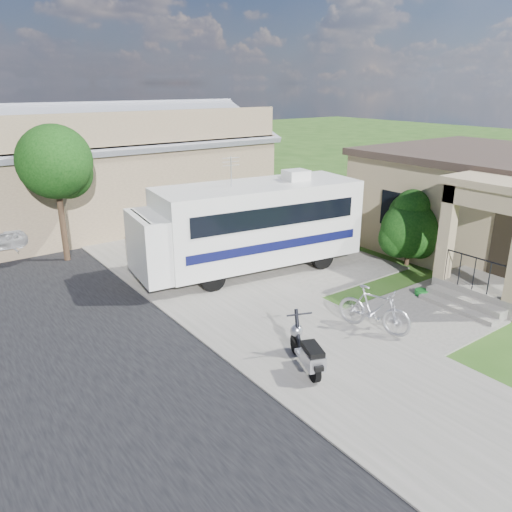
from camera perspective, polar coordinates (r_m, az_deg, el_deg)
ground at (r=12.69m, az=8.60°, el=-8.12°), size 120.00×120.00×0.00m
sidewalk_slab at (r=20.08m, az=-13.92°, el=1.97°), size 4.00×80.00×0.06m
driveway_slab at (r=16.69m, az=1.49°, el=-0.99°), size 7.00×6.00×0.05m
walk_slab at (r=14.27m, az=20.16°, el=-5.85°), size 4.00×3.00×0.05m
house at (r=19.78m, az=24.65°, el=5.76°), size 9.47×7.80×3.54m
warehouse at (r=23.62m, az=-15.85°, el=9.22°), size 12.50×8.40×5.04m
street_tree_a at (r=17.68m, az=-21.71°, el=9.62°), size 2.44×2.40×4.58m
motorhome at (r=15.74m, az=-0.63°, el=3.72°), size 7.43×3.19×3.69m
shrub at (r=17.19m, az=17.16°, el=3.25°), size 2.09×1.99×2.56m
scooter at (r=10.62m, az=5.86°, el=-10.83°), size 0.86×1.57×1.07m
bicycle at (r=12.43m, az=13.33°, el=-6.19°), size 1.07×1.93×1.12m
garden_hose at (r=15.05m, az=18.37°, el=-4.09°), size 0.37×0.37×0.17m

